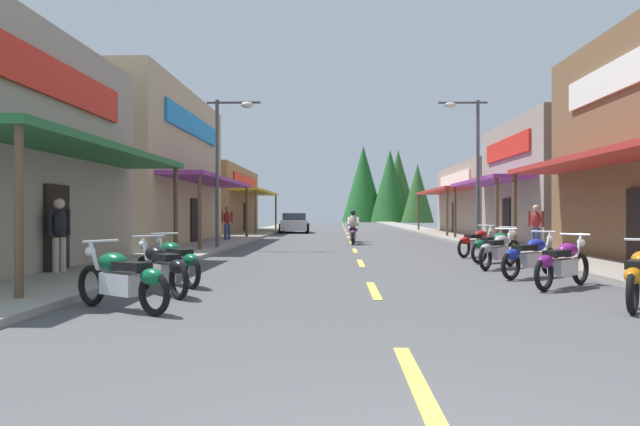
{
  "coord_description": "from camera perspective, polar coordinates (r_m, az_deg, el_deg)",
  "views": [
    {
      "loc": [
        -0.68,
        -2.93,
        1.46
      ],
      "look_at": [
        -1.77,
        33.78,
        1.41
      ],
      "focal_mm": 32.1,
      "sensor_mm": 36.0,
      "label": 1
    }
  ],
  "objects": [
    {
      "name": "rider_cruising_trailing",
      "position": [
        28.29,
        3.29,
        -1.56
      ],
      "size": [
        0.6,
        2.14,
        1.57
      ],
      "rotation": [
        0.0,
        0.0,
        1.61
      ],
      "color": "black",
      "rests_on": "ground"
    },
    {
      "name": "motorcycle_parked_right_5",
      "position": [
        19.47,
        15.38,
        -2.79
      ],
      "size": [
        1.65,
        1.52,
        1.04
      ],
      "rotation": [
        0.0,
        0.0,
        0.74
      ],
      "color": "black",
      "rests_on": "ground"
    },
    {
      "name": "motorcycle_parked_left_1",
      "position": [
        10.52,
        -15.59,
        -5.23
      ],
      "size": [
        1.48,
        1.68,
        1.04
      ],
      "rotation": [
        0.0,
        0.0,
        2.29
      ],
      "color": "black",
      "rests_on": "ground"
    },
    {
      "name": "storefront_right_middle",
      "position": [
        29.04,
        24.03,
        2.81
      ],
      "size": [
        8.05,
        9.34,
        5.69
      ],
      "color": "gray",
      "rests_on": "ground"
    },
    {
      "name": "sidewalk_left",
      "position": [
        35.39,
        -7.08,
        -2.2
      ],
      "size": [
        2.36,
        94.03,
        0.12
      ],
      "primitive_type": "cube",
      "color": "gray",
      "rests_on": "ground"
    },
    {
      "name": "motorcycle_parked_left_0",
      "position": [
        8.98,
        -19.1,
        -6.15
      ],
      "size": [
        1.84,
        1.26,
        1.04
      ],
      "rotation": [
        0.0,
        0.0,
        2.56
      ],
      "color": "black",
      "rests_on": "ground"
    },
    {
      "name": "motorcycle_parked_right_1",
      "position": [
        11.99,
        23.0,
        -4.58
      ],
      "size": [
        1.63,
        1.54,
        1.04
      ],
      "rotation": [
        0.0,
        0.0,
        0.75
      ],
      "color": "black",
      "rests_on": "ground"
    },
    {
      "name": "motorcycle_parked_right_2",
      "position": [
        13.59,
        20.22,
        -4.03
      ],
      "size": [
        1.73,
        1.42,
        1.04
      ],
      "rotation": [
        0.0,
        0.0,
        0.68
      ],
      "color": "black",
      "rests_on": "ground"
    },
    {
      "name": "rider_cruising_lead",
      "position": [
        26.11,
        3.33,
        -1.7
      ],
      "size": [
        0.6,
        2.14,
        1.57
      ],
      "rotation": [
        0.0,
        0.0,
        1.51
      ],
      "color": "black",
      "rests_on": "ground"
    },
    {
      "name": "ground",
      "position": [
        34.99,
        2.82,
        -2.4
      ],
      "size": [
        9.79,
        94.03,
        0.1
      ],
      "primitive_type": "cube",
      "color": "#4C4C4F"
    },
    {
      "name": "motorcycle_parked_right_3",
      "position": [
        15.56,
        17.29,
        -3.51
      ],
      "size": [
        1.44,
        1.71,
        1.04
      ],
      "rotation": [
        0.0,
        0.0,
        0.88
      ],
      "color": "black",
      "rests_on": "ground"
    },
    {
      "name": "treeline_backdrop",
      "position": [
        85.29,
        6.62,
        2.69
      ],
      "size": [
        12.84,
        11.71,
        11.56
      ],
      "color": "#1E5A23",
      "rests_on": "ground"
    },
    {
      "name": "sidewalk_right",
      "position": [
        35.62,
        12.64,
        -2.18
      ],
      "size": [
        2.36,
        94.03,
        0.12
      ],
      "primitive_type": "cube",
      "color": "gray",
      "rests_on": "ground"
    },
    {
      "name": "motorcycle_parked_right_4",
      "position": [
        17.36,
        17.13,
        -3.14
      ],
      "size": [
        1.8,
        1.33,
        1.04
      ],
      "rotation": [
        0.0,
        0.0,
        0.62
      ],
      "color": "black",
      "rests_on": "ground"
    },
    {
      "name": "parked_car_curbside",
      "position": [
        40.72,
        -2.55,
        -1.02
      ],
      "size": [
        2.19,
        4.36,
        1.4
      ],
      "rotation": [
        0.0,
        0.0,
        1.61
      ],
      "color": "silver",
      "rests_on": "ground"
    },
    {
      "name": "storefront_left_middle",
      "position": [
        27.94,
        -19.79,
        4.19
      ],
      "size": [
        9.13,
        12.47,
        6.94
      ],
      "color": "tan",
      "rests_on": "ground"
    },
    {
      "name": "streetlamp_right",
      "position": [
        25.19,
        14.78,
        5.96
      ],
      "size": [
        2.07,
        0.3,
        6.22
      ],
      "color": "#474C51",
      "rests_on": "ground"
    },
    {
      "name": "streetlamp_left",
      "position": [
        22.41,
        -9.4,
        6.08
      ],
      "size": [
        2.07,
        0.3,
        5.79
      ],
      "color": "#474C51",
      "rests_on": "ground"
    },
    {
      "name": "centerline_dashes",
      "position": [
        37.2,
        2.75,
        -2.17
      ],
      "size": [
        0.16,
        68.8,
        0.01
      ],
      "color": "#E0C64C",
      "rests_on": "ground"
    },
    {
      "name": "pedestrian_waiting",
      "position": [
        14.1,
        -24.56,
        -1.64
      ],
      "size": [
        0.39,
        0.52,
        1.78
      ],
      "rotation": [
        0.0,
        0.0,
        5.83
      ],
      "color": "#B2A599",
      "rests_on": "ground"
    },
    {
      "name": "motorcycle_parked_left_2",
      "position": [
        11.81,
        -14.23,
        -4.65
      ],
      "size": [
        1.47,
        1.69,
        1.04
      ],
      "rotation": [
        0.0,
        0.0,
        2.28
      ],
      "color": "black",
      "rests_on": "ground"
    },
    {
      "name": "motorcycle_parked_right_0",
      "position": [
        10.04,
        29.3,
        -5.49
      ],
      "size": [
        1.31,
        1.81,
        1.04
      ],
      "rotation": [
        0.0,
        0.0,
        0.96
      ],
      "color": "black",
      "rests_on": "ground"
    },
    {
      "name": "storefront_right_far",
      "position": [
        40.31,
        17.59,
        1.29
      ],
      "size": [
        8.09,
        13.19,
        4.63
      ],
      "color": "gray",
      "rests_on": "ground"
    },
    {
      "name": "pedestrian_by_shop",
      "position": [
        28.64,
        -9.24,
        -0.79
      ],
      "size": [
        0.53,
        0.38,
        1.77
      ],
      "rotation": [
        0.0,
        0.0,
        1.98
      ],
      "color": "#333F8C",
      "rests_on": "ground"
    },
    {
      "name": "pedestrian_browsing",
      "position": [
        22.9,
        20.72,
        -1.05
      ],
      "size": [
        0.54,
        0.37,
        1.74
      ],
      "rotation": [
        0.0,
        0.0,
        1.22
      ],
      "color": "#333F8C",
      "rests_on": "ground"
    },
    {
      "name": "storefront_left_far",
      "position": [
        41.83,
        -12.34,
        1.23
      ],
      "size": [
        9.02,
        13.33,
        4.6
      ],
      "color": "olive",
      "rests_on": "ground"
    }
  ]
}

